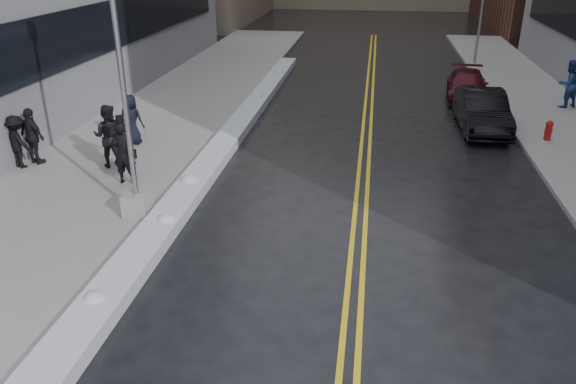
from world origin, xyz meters
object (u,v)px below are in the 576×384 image
at_px(fire_hydrant, 549,129).
at_px(pedestrian_fedora, 124,153).
at_px(car_black, 482,111).
at_px(pedestrian_east, 568,84).
at_px(car_maroon, 467,85).
at_px(pedestrian_e, 18,142).
at_px(lamppost, 128,128).
at_px(pedestrian_d, 33,136).
at_px(pedestrian_c, 131,120).
at_px(pedestrian_b, 109,136).
at_px(traffic_signal, 482,5).

height_order(fire_hydrant, pedestrian_fedora, pedestrian_fedora).
bearing_deg(pedestrian_fedora, car_black, -150.22).
relative_size(pedestrian_east, car_maroon, 0.47).
distance_m(fire_hydrant, pedestrian_e, 18.10).
xyz_separation_m(lamppost, fire_hydrant, (12.30, 8.00, -1.98)).
distance_m(pedestrian_fedora, pedestrian_e, 3.91).
bearing_deg(car_black, pedestrian_d, -157.95).
bearing_deg(pedestrian_c, pedestrian_b, 98.92).
xyz_separation_m(traffic_signal, pedestrian_d, (-16.50, -18.95, -2.33)).
relative_size(pedestrian_c, car_maroon, 0.41).
bearing_deg(pedestrian_east, pedestrian_d, 1.49).
xyz_separation_m(traffic_signal, pedestrian_c, (-14.18, -16.62, -2.37)).
distance_m(pedestrian_d, pedestrian_east, 21.24).
bearing_deg(traffic_signal, fire_hydrant, -87.95).
bearing_deg(pedestrian_c, car_maroon, -141.94).
height_order(fire_hydrant, pedestrian_d, pedestrian_d).
relative_size(lamppost, car_maroon, 1.75).
distance_m(pedestrian_b, pedestrian_d, 2.53).
bearing_deg(lamppost, pedestrian_c, 113.88).
xyz_separation_m(car_black, car_maroon, (0.11, 4.79, -0.13)).
bearing_deg(pedestrian_fedora, pedestrian_b, -53.62).
bearing_deg(lamppost, traffic_signal, 61.79).
xyz_separation_m(pedestrian_c, car_maroon, (12.65, 8.73, -0.40)).
xyz_separation_m(pedestrian_c, pedestrian_east, (16.58, 7.37, 0.13)).
bearing_deg(pedestrian_c, pedestrian_east, -152.62).
relative_size(pedestrian_d, car_black, 0.40).
distance_m(pedestrian_c, pedestrian_d, 3.29).
xyz_separation_m(lamppost, pedestrian_fedora, (-1.16, 1.97, -1.43)).
height_order(fire_hydrant, car_maroon, car_maroon).
bearing_deg(pedestrian_b, lamppost, 116.73).
bearing_deg(car_maroon, fire_hydrant, -66.28).
bearing_deg(pedestrian_c, lamppost, 117.30).
relative_size(traffic_signal, car_maroon, 1.38).
height_order(pedestrian_c, pedestrian_e, pedestrian_c).
xyz_separation_m(pedestrian_b, car_black, (12.33, 6.14, -0.40)).
distance_m(car_black, car_maroon, 4.79).
relative_size(fire_hydrant, pedestrian_d, 0.40).
distance_m(pedestrian_fedora, pedestrian_d, 3.71).
height_order(traffic_signal, pedestrian_b, traffic_signal).
relative_size(pedestrian_fedora, pedestrian_b, 0.95).
xyz_separation_m(lamppost, pedestrian_c, (-2.38, 5.38, -1.50)).
xyz_separation_m(pedestrian_fedora, pedestrian_b, (-1.02, 1.23, 0.05)).
relative_size(fire_hydrant, pedestrian_e, 0.43).
relative_size(pedestrian_b, pedestrian_e, 1.19).
bearing_deg(pedestrian_d, lamppost, 170.71).
xyz_separation_m(traffic_signal, car_maroon, (-1.53, -7.88, -2.77)).
relative_size(lamppost, pedestrian_e, 4.51).
height_order(lamppost, pedestrian_fedora, lamppost).
bearing_deg(pedestrian_b, pedestrian_fedora, 122.17).
distance_m(lamppost, car_black, 13.91).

